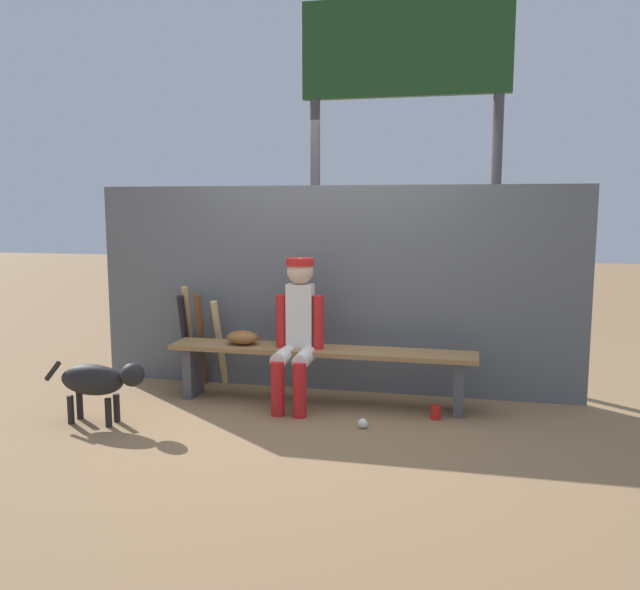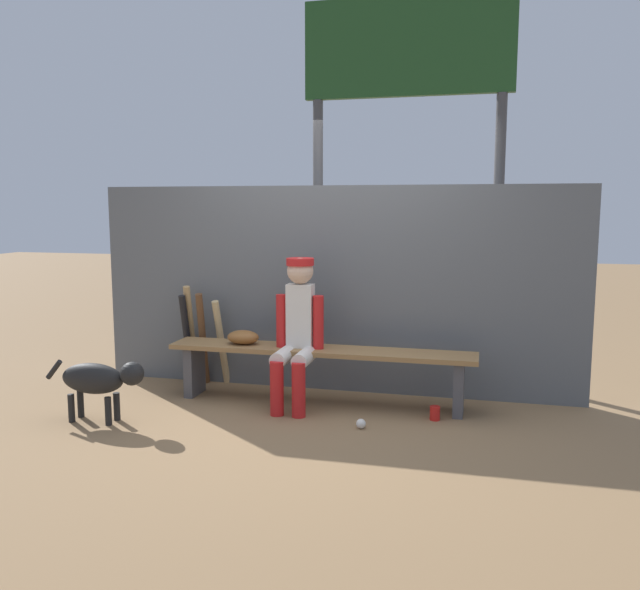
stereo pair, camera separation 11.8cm
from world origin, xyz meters
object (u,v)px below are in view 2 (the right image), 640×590
object	(u,v)px
dugout_bench	(320,360)
dog	(99,379)
bat_wood_natural	(221,342)
baseball_glove	(243,337)
bat_wood_tan	(191,334)
scoreboard	(413,93)
baseball	(361,424)
player_seated	(297,327)
cup_on_bench	(284,340)
cup_on_ground	(435,413)
bat_aluminum_black	(187,340)
bat_wood_dark	(203,339)

from	to	relation	value
dugout_bench	dog	bearing A→B (deg)	-150.68
bat_wood_natural	baseball_glove	bearing A→B (deg)	-44.81
bat_wood_tan	dugout_bench	bearing A→B (deg)	-14.88
scoreboard	baseball	bearing A→B (deg)	-94.99
player_seated	cup_on_bench	world-z (taller)	player_seated
dugout_bench	cup_on_ground	xyz separation A→B (m)	(0.98, -0.20, -0.32)
bat_aluminum_black	cup_on_bench	bearing A→B (deg)	-15.37
player_seated	cup_on_bench	distance (m)	0.23
player_seated	baseball	xyz separation A→B (m)	(0.62, -0.42, -0.64)
bat_wood_tan	baseball	distance (m)	2.04
dugout_bench	baseball_glove	xyz separation A→B (m)	(-0.68, 0.00, 0.16)
player_seated	baseball	size ratio (longest dim) A/B	16.69
dog	dugout_bench	bearing A→B (deg)	29.32
bat_wood_tan	baseball	bearing A→B (deg)	-26.38
bat_wood_tan	dog	size ratio (longest dim) A/B	1.11
player_seated	cup_on_ground	xyz separation A→B (m)	(1.15, -0.09, -0.62)
dugout_bench	baseball	world-z (taller)	dugout_bench
dugout_bench	baseball	distance (m)	0.77
cup_on_ground	cup_on_bench	distance (m)	1.39
bat_wood_tan	cup_on_ground	bearing A→B (deg)	-13.42
dog	scoreboard	bearing A→B (deg)	44.30
dugout_bench	bat_wood_tan	world-z (taller)	bat_wood_tan
bat_wood_natural	cup_on_bench	size ratio (longest dim) A/B	7.44
cup_on_bench	cup_on_ground	bearing A→B (deg)	-8.49
player_seated	dog	bearing A→B (deg)	-151.16
bat_aluminum_black	dog	bearing A→B (deg)	-99.72
baseball	bat_wood_tan	bearing A→B (deg)	153.62
player_seated	cup_on_ground	bearing A→B (deg)	-4.31
baseball_glove	bat_wood_tan	xyz separation A→B (m)	(-0.65, 0.36, -0.07)
dog	bat_aluminum_black	bearing A→B (deg)	80.28
bat_wood_natural	bat_wood_tan	distance (m)	0.31
player_seated	bat_wood_tan	xyz separation A→B (m)	(-1.17, 0.47, -0.21)
bat_wood_dark	bat_aluminum_black	xyz separation A→B (m)	(-0.15, -0.01, -0.01)
bat_aluminum_black	bat_wood_dark	bearing A→B (deg)	4.00
bat_aluminum_black	scoreboard	distance (m)	3.16
bat_wood_dark	cup_on_ground	bearing A→B (deg)	-12.63
baseball	scoreboard	bearing A→B (deg)	85.01
cup_on_bench	dugout_bench	bearing A→B (deg)	0.71
bat_wood_natural	player_seated	bearing A→B (deg)	-27.92
bat_wood_tan	dog	world-z (taller)	bat_wood_tan
bat_wood_tan	cup_on_ground	world-z (taller)	bat_wood_tan
bat_wood_dark	scoreboard	xyz separation A→B (m)	(1.80, 0.94, 2.28)
cup_on_ground	cup_on_bench	world-z (taller)	cup_on_bench
bat_wood_tan	cup_on_bench	distance (m)	1.08
dugout_bench	cup_on_bench	distance (m)	0.35
dugout_bench	player_seated	world-z (taller)	player_seated
bat_wood_tan	dog	xyz separation A→B (m)	(-0.20, -1.22, -0.13)
bat_wood_natural	cup_on_bench	xyz separation A→B (m)	(0.72, -0.35, 0.13)
bat_wood_natural	bat_wood_dark	world-z (taller)	bat_wood_dark
bat_aluminum_black	baseball	distance (m)	2.01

